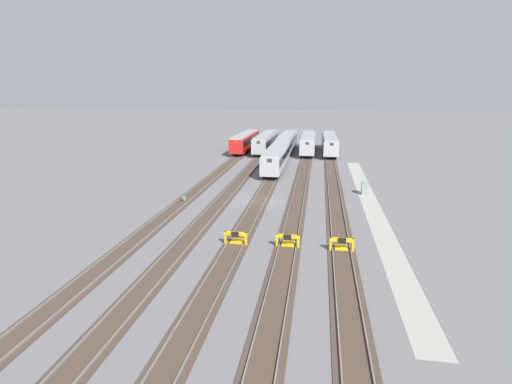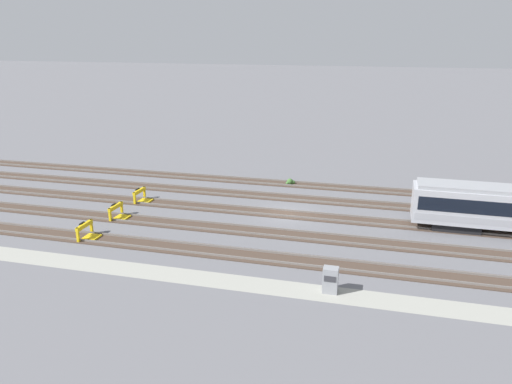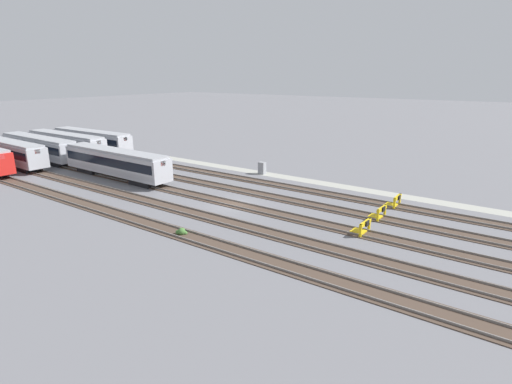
% 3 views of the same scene
% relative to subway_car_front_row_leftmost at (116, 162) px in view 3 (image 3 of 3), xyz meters
% --- Properties ---
extents(ground_plane, '(400.00, 400.00, 0.00)m').
position_rel_subway_car_front_row_leftmost_xyz_m(ground_plane, '(-19.10, -0.04, -2.04)').
color(ground_plane, slate).
extents(service_walkway, '(54.00, 2.00, 0.01)m').
position_rel_subway_car_front_row_leftmost_xyz_m(service_walkway, '(-19.10, -12.86, -2.04)').
color(service_walkway, '#9E9E93').
rests_on(service_walkway, ground).
extents(rail_track_nearest, '(90.00, 2.23, 0.21)m').
position_rel_subway_car_front_row_leftmost_xyz_m(rail_track_nearest, '(-19.10, -8.88, -2.00)').
color(rail_track_nearest, '#47382D').
rests_on(rail_track_nearest, ground).
extents(rail_track_near_inner, '(90.00, 2.23, 0.21)m').
position_rel_subway_car_front_row_leftmost_xyz_m(rail_track_near_inner, '(-19.10, -4.46, -2.00)').
color(rail_track_near_inner, '#47382D').
rests_on(rail_track_near_inner, ground).
extents(rail_track_middle, '(90.00, 2.24, 0.21)m').
position_rel_subway_car_front_row_leftmost_xyz_m(rail_track_middle, '(-19.10, -0.04, -2.00)').
color(rail_track_middle, '#47382D').
rests_on(rail_track_middle, ground).
extents(rail_track_far_inner, '(90.00, 2.23, 0.21)m').
position_rel_subway_car_front_row_leftmost_xyz_m(rail_track_far_inner, '(-19.10, 4.37, -2.00)').
color(rail_track_far_inner, '#47382D').
rests_on(rail_track_far_inner, ground).
extents(rail_track_farthest, '(90.00, 2.23, 0.21)m').
position_rel_subway_car_front_row_leftmost_xyz_m(rail_track_farthest, '(-19.10, 8.79, -2.00)').
color(rail_track_farthest, '#47382D').
rests_on(rail_track_farthest, ground).
extents(subway_car_front_row_leftmost, '(18.03, 3.02, 3.70)m').
position_rel_subway_car_front_row_leftmost_xyz_m(subway_car_front_row_leftmost, '(0.00, 0.00, 0.00)').
color(subway_car_front_row_leftmost, '#ADAFB7').
rests_on(subway_car_front_row_leftmost, ground).
extents(subway_car_front_row_left_inner, '(18.02, 2.98, 3.70)m').
position_rel_subway_car_front_row_leftmost_xyz_m(subway_car_front_row_left_inner, '(19.08, -4.48, 0.00)').
color(subway_car_front_row_left_inner, '#ADAFB7').
rests_on(subway_car_front_row_left_inner, ground).
extents(subway_car_front_row_centre, '(18.05, 3.17, 3.70)m').
position_rel_subway_car_front_row_leftmost_xyz_m(subway_car_front_row_centre, '(18.66, -8.83, 0.00)').
color(subway_car_front_row_centre, '#ADAFB7').
rests_on(subway_car_front_row_centre, ground).
extents(subway_car_front_row_right_inner, '(18.05, 3.18, 3.70)m').
position_rel_subway_car_front_row_leftmost_xyz_m(subway_car_front_row_right_inner, '(19.18, -0.09, 0.00)').
color(subway_car_front_row_right_inner, '#ADAFB7').
rests_on(subway_car_front_row_right_inner, ground).
extents(subway_car_front_row_rightmost, '(18.07, 3.28, 3.70)m').
position_rel_subway_car_front_row_leftmost_xyz_m(subway_car_front_row_rightmost, '(19.14, 4.34, 0.00)').
color(subway_car_front_row_rightmost, '#ADAFB7').
rests_on(subway_car_front_row_rightmost, ground).
extents(bumper_stop_nearest_track, '(1.34, 2.00, 1.22)m').
position_rel_subway_car_front_row_leftmost_xyz_m(bumper_stop_nearest_track, '(-32.75, -8.88, -1.53)').
color(bumper_stop_nearest_track, gold).
rests_on(bumper_stop_nearest_track, ground).
extents(bumper_stop_near_inner_track, '(1.37, 2.01, 1.22)m').
position_rel_subway_car_front_row_leftmost_xyz_m(bumper_stop_near_inner_track, '(-32.62, -4.47, -1.53)').
color(bumper_stop_near_inner_track, gold).
rests_on(bumper_stop_near_inner_track, ground).
extents(bumper_stop_middle_track, '(1.37, 2.01, 1.22)m').
position_rel_subway_car_front_row_leftmost_xyz_m(bumper_stop_middle_track, '(-32.70, -0.05, -1.53)').
color(bumper_stop_middle_track, gold).
rests_on(bumper_stop_middle_track, ground).
extents(electrical_cabinet, '(0.90, 0.73, 1.60)m').
position_rel_subway_car_front_row_leftmost_xyz_m(electrical_cabinet, '(-14.06, -12.57, -1.24)').
color(electrical_cabinet, gray).
rests_on(electrical_cabinet, ground).
extents(weed_clump, '(0.92, 0.70, 0.64)m').
position_rel_subway_car_front_row_leftmost_xyz_m(weed_clump, '(-20.50, 8.80, -1.80)').
color(weed_clump, '#427033').
rests_on(weed_clump, ground).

